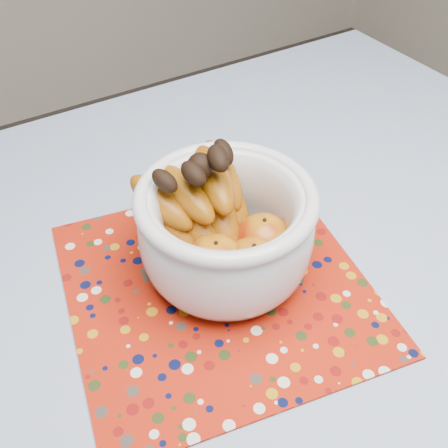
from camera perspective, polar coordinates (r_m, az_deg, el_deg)
table at (r=0.76m, az=9.05°, el=-14.56°), size 1.20×1.20×0.75m
tablecloth at (r=0.69m, az=9.80°, el=-10.93°), size 1.32×1.32×0.01m
placemat at (r=0.71m, az=-0.75°, el=-6.77°), size 0.45×0.45×0.00m
fruit_bowl at (r=0.68m, az=-0.64°, el=0.18°), size 0.24×0.24×0.19m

